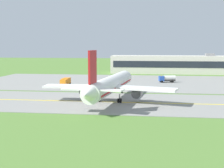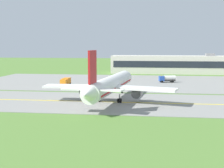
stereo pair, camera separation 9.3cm
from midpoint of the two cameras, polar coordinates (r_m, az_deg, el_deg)
The scene contains 8 objects.
ground_plane at distance 75.40m, azimuth 3.58°, elevation -3.42°, with size 500.00×500.00×0.00m, color #517A33.
taxiway_strip at distance 75.39m, azimuth 3.58°, elevation -3.39°, with size 240.00×28.00×0.10m, color gray.
apron_pad at distance 116.90m, azimuth 9.86°, elevation 0.27°, with size 140.00×52.00×0.10m, color gray.
taxiway_centreline at distance 75.38m, azimuth 3.58°, elevation -3.34°, with size 220.00×0.60×0.01m, color yellow.
airplane_lead at distance 76.44m, azimuth -0.31°, elevation -0.13°, with size 32.32×39.66×12.70m.
service_truck_baggage at distance 116.91m, azimuth 9.90°, elevation 1.00°, with size 6.28×3.21×2.65m.
service_truck_fuel at distance 106.92m, azimuth -8.45°, elevation 0.46°, with size 2.48×6.05×2.60m.
terminal_building at distance 155.78m, azimuth 12.33°, elevation 3.45°, with size 66.97×12.24×9.71m.
Camera 1 is at (4.81, -73.98, 13.76)m, focal length 50.54 mm.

